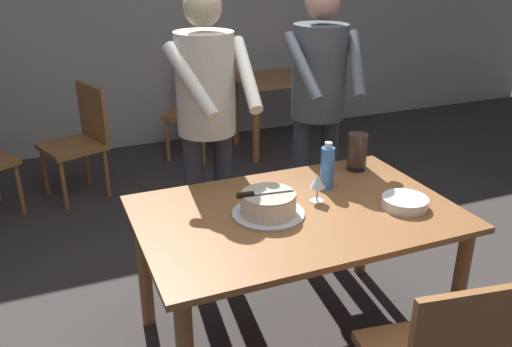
{
  "coord_description": "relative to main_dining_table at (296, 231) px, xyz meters",
  "views": [
    {
      "loc": [
        -1.04,
        -2.02,
        1.89
      ],
      "look_at": [
        -0.14,
        0.16,
        0.9
      ],
      "focal_mm": 37.54,
      "sensor_mm": 36.0,
      "label": 1
    }
  ],
  "objects": [
    {
      "name": "person_cutting_cake",
      "position": [
        -0.21,
        0.7,
        0.43
      ],
      "size": [
        0.46,
        0.57,
        1.72
      ],
      "color": "#2D2D38",
      "rests_on": "ground_plane"
    },
    {
      "name": "background_chair_1",
      "position": [
        -0.79,
        2.3,
        -0.15
      ],
      "size": [
        0.56,
        0.56,
        0.9
      ],
      "color": "#9E6633",
      "rests_on": "ground_plane"
    },
    {
      "name": "wine_glass_near",
      "position": [
        0.14,
        0.06,
        0.21
      ],
      "size": [
        0.08,
        0.08,
        0.14
      ],
      "color": "silver",
      "rests_on": "main_dining_table"
    },
    {
      "name": "background_table",
      "position": [
        1.22,
        2.69,
        -0.07
      ],
      "size": [
        1.0,
        0.7,
        0.74
      ],
      "color": "#9E6633",
      "rests_on": "ground_plane"
    },
    {
      "name": "cake_on_platter",
      "position": [
        -0.14,
        0.01,
        0.16
      ],
      "size": [
        0.34,
        0.34,
        0.11
      ],
      "color": "silver",
      "rests_on": "main_dining_table"
    },
    {
      "name": "plate_stack",
      "position": [
        0.5,
        -0.16,
        0.13
      ],
      "size": [
        0.22,
        0.22,
        0.05
      ],
      "color": "white",
      "rests_on": "main_dining_table"
    },
    {
      "name": "back_wall",
      "position": [
        0.0,
        3.39,
        0.71
      ],
      "size": [
        10.0,
        0.12,
        2.7
      ],
      "primitive_type": "cube",
      "color": "#BCB7AD",
      "rests_on": "ground_plane"
    },
    {
      "name": "background_chair_0",
      "position": [
        0.32,
        2.84,
        -0.15
      ],
      "size": [
        0.62,
        0.62,
        0.9
      ],
      "color": "#9E6633",
      "rests_on": "ground_plane"
    },
    {
      "name": "main_dining_table",
      "position": [
        0.0,
        0.0,
        0.0
      ],
      "size": [
        1.5,
        0.97,
        0.75
      ],
      "color": "brown",
      "rests_on": "ground_plane"
    },
    {
      "name": "person_standing_beside",
      "position": [
        0.5,
        0.73,
        0.43
      ],
      "size": [
        0.46,
        0.57,
        1.72
      ],
      "color": "#2D2D38",
      "rests_on": "ground_plane"
    },
    {
      "name": "ground_plane",
      "position": [
        0.0,
        0.0,
        -0.64
      ],
      "size": [
        14.0,
        14.0,
        0.0
      ],
      "primitive_type": "plane",
      "color": "#383330"
    },
    {
      "name": "cake_knife",
      "position": [
        -0.21,
        0.02,
        0.22
      ],
      "size": [
        0.27,
        0.05,
        0.02
      ],
      "color": "silver",
      "rests_on": "cake_on_platter"
    },
    {
      "name": "hurricane_lamp",
      "position": [
        0.53,
        0.33,
        0.21
      ],
      "size": [
        0.11,
        0.11,
        0.21
      ],
      "color": "black",
      "rests_on": "main_dining_table"
    },
    {
      "name": "water_bottle",
      "position": [
        0.26,
        0.18,
        0.22
      ],
      "size": [
        0.07,
        0.07,
        0.25
      ],
      "color": "#387AC6",
      "rests_on": "main_dining_table"
    }
  ]
}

